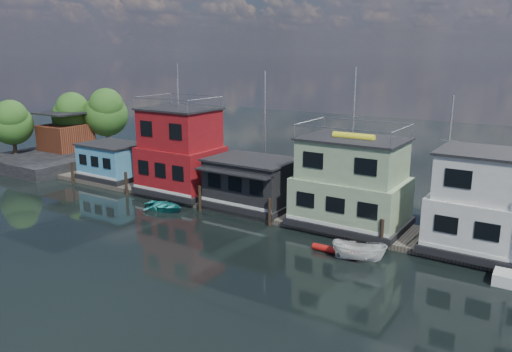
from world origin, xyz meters
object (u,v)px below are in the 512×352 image
Objects in this scene: houseboat_red at (181,153)px; houseboat_white at (496,206)px; houseboat_dark at (252,182)px; houseboat_green at (351,184)px; houseboat_blue at (112,161)px; dinghy_teal at (164,206)px; motorboat at (359,251)px; red_kayak at (335,251)px.

houseboat_white is (27.00, 0.00, -0.57)m from houseboat_red.
houseboat_dark is at bearing -0.14° from houseboat_red.
houseboat_white reaches higher than houseboat_dark.
houseboat_green is at bearing 0.00° from houseboat_red.
houseboat_blue is at bearing -180.00° from houseboat_red.
motorboat is at bearing -97.27° from dinghy_teal.
red_kayak is at bearing -149.31° from houseboat_white.
dinghy_teal is (1.90, -4.42, -3.72)m from houseboat_red.
houseboat_red is 1.41× the size of houseboat_white.
houseboat_dark is (17.50, -0.02, 0.21)m from houseboat_blue.
houseboat_blue reaches higher than red_kayak.
houseboat_blue is 0.76× the size of houseboat_green.
houseboat_dark is 19.03m from houseboat_white.
houseboat_blue is 0.54× the size of houseboat_red.
houseboat_white is (36.50, 0.00, 1.33)m from houseboat_blue.
houseboat_green is (17.00, 0.00, -0.55)m from houseboat_red.
houseboat_dark is at bearing -0.06° from houseboat_blue.
houseboat_green is 2.26× the size of dinghy_teal.
houseboat_red reaches higher than red_kayak.
dinghy_teal is 1.16× the size of red_kayak.
houseboat_dark is 13.30m from motorboat.
houseboat_dark reaches higher than dinghy_teal.
houseboat_green is 6.90m from motorboat.
houseboat_blue is at bearing -180.00° from houseboat_green.
motorboat reaches higher than dinghy_teal.
red_kayak is (-8.83, -5.24, -3.30)m from houseboat_white.
dinghy_teal is at bearing 176.57° from red_kayak.
houseboat_red reaches higher than houseboat_green.
red_kayak is at bearing -27.18° from houseboat_dark.
houseboat_green reaches higher than houseboat_dark.
houseboat_red is at bearing 179.86° from houseboat_dark.
houseboat_dark is 0.88× the size of houseboat_white.
houseboat_blue reaches higher than motorboat.
motorboat reaches higher than red_kayak.
houseboat_red is 3.31× the size of motorboat.
houseboat_dark is at bearing -179.88° from houseboat_green.
houseboat_red is 1.60× the size of houseboat_dark.
houseboat_blue is at bearing 69.91° from motorboat.
red_kayak is (16.27, -0.82, -0.15)m from dinghy_teal.
houseboat_blue is at bearing -180.00° from houseboat_white.
houseboat_white is at bearing 0.00° from houseboat_red.
houseboat_white is at bearing 30.14° from red_kayak.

